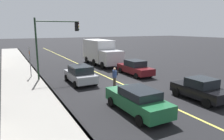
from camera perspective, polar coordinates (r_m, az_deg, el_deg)
The scene contains 12 objects.
ground at distance 18.21m, azimuth 2.82°, elevation -3.92°, with size 200.00×200.00×0.00m, color black.
sidewalk_slab at distance 15.88m, azimuth -22.07°, elevation -6.80°, with size 80.00×3.54×0.15m, color gray.
curb_edge at distance 16.10m, azimuth -16.05°, elevation -6.15°, with size 80.00×0.16×0.15m, color slate.
lane_stripe_center at distance 18.21m, azimuth 2.82°, elevation -3.90°, with size 80.00×0.16×0.01m, color #D8CC4C.
car_black at distance 15.28m, azimuth 23.35°, elevation -4.90°, with size 3.84×2.01×1.54m.
car_green at distance 12.00m, azimuth 7.02°, elevation -8.29°, with size 4.66×1.91×1.49m.
car_maroon at distance 21.69m, azimuth 6.40°, elevation 0.64°, with size 4.68×1.91×1.59m.
car_silver at distance 18.53m, azimuth -8.81°, elevation -1.17°, with size 4.10×2.01×1.60m.
truck_white at distance 28.04m, azimuth -3.21°, elevation 5.07°, with size 7.80×2.66×3.32m.
pedestrian_with_backpack at distance 17.18m, azimuth 0.79°, elevation -1.58°, with size 0.39×0.36×1.64m.
traffic_light_mast at distance 20.23m, azimuth -15.92°, elevation 8.60°, with size 0.28×4.21×5.78m.
street_sign_post at distance 21.54m, azimuth -21.86°, elevation 2.59°, with size 0.60×0.08×3.10m.
Camera 1 is at (-15.11, 8.98, 4.79)m, focal length 32.87 mm.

